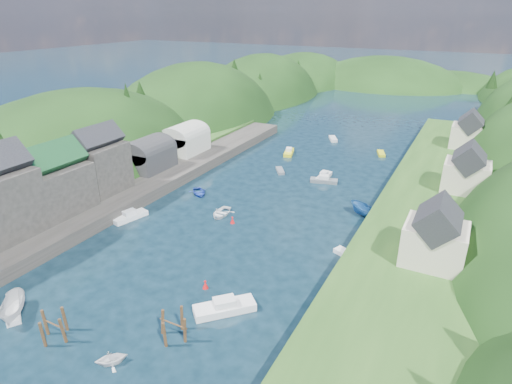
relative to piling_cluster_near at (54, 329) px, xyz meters
The scene contains 15 objects.
ground 56.53m from the piling_cluster_near, 85.01° to the left, with size 600.00×600.00×0.00m, color black.
hillside_left 91.12m from the piling_cluster_near, 116.24° to the left, with size 44.00×245.56×52.00m.
far_hills 180.81m from the piling_cluster_near, 88.05° to the left, with size 103.00×68.00×44.00m.
hill_trees 72.26m from the piling_cluster_near, 85.72° to the left, with size 89.50×149.82×12.20m.
quay_left 32.50m from the piling_cluster_near, 125.96° to the left, with size 12.00×110.00×2.00m, color #2D2B28.
terrace_left_grass 37.05m from the piling_cluster_near, 134.76° to the left, with size 12.00×110.00×2.50m, color #234719.
quayside_buildings 25.31m from the piling_cluster_near, 148.94° to the left, with size 8.00×35.84×12.90m.
boat_sheds 50.14m from the piling_cluster_near, 114.96° to the left, with size 7.00×21.00×7.50m.
terrace_right 55.13m from the piling_cluster_near, 57.14° to the left, with size 16.00×120.00×2.40m, color #234719.
right_bank_cottages 63.96m from the piling_cluster_near, 58.94° to the left, with size 9.00×59.24×8.41m.
piling_cluster_near is the anchor object (origin of this frame).
piling_cluster_far 11.92m from the piling_cluster_near, 28.06° to the left, with size 3.34×3.10×3.46m.
channel_buoy_near 16.48m from the piling_cluster_near, 58.08° to the left, with size 0.70×0.70×1.10m.
channel_buoy_far 30.16m from the piling_cluster_near, 84.22° to the left, with size 0.70×0.70×1.10m.
moored_boats 30.36m from the piling_cluster_near, 81.08° to the left, with size 37.91×86.32×2.31m.
Camera 1 is at (28.63, -27.05, 30.64)m, focal length 30.00 mm.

